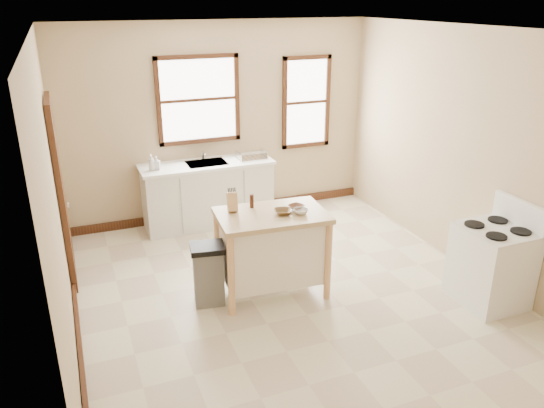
{
  "coord_description": "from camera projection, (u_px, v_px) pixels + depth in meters",
  "views": [
    {
      "loc": [
        -2.08,
        -4.72,
        3.09
      ],
      "look_at": [
        -0.03,
        0.4,
        0.92
      ],
      "focal_mm": 35.0,
      "sensor_mm": 36.0,
      "label": 1
    }
  ],
  "objects": [
    {
      "name": "soap_bottle_a",
      "position": [
        151.0,
        162.0,
        7.03
      ],
      "size": [
        0.11,
        0.11,
        0.22
      ],
      "primitive_type": "imported",
      "rotation": [
        0.0,
        0.0,
        -0.32
      ],
      "color": "#B2B2B2",
      "rests_on": "sink_counter"
    },
    {
      "name": "ceiling",
      "position": [
        291.0,
        29.0,
        4.9
      ],
      "size": [
        5.0,
        5.0,
        0.0
      ],
      "primitive_type": "plane",
      "rotation": [
        3.14,
        0.0,
        0.0
      ],
      "color": "white",
      "rests_on": "ground"
    },
    {
      "name": "baseboard_back",
      "position": [
        224.0,
        210.0,
        8.04
      ],
      "size": [
        4.5,
        0.04,
        0.12
      ],
      "primitive_type": "cube",
      "color": "#381B0F",
      "rests_on": "ground"
    },
    {
      "name": "floor",
      "position": [
        288.0,
        292.0,
        5.93
      ],
      "size": [
        5.0,
        5.0,
        0.0
      ],
      "primitive_type": "plane",
      "color": "beige",
      "rests_on": "ground"
    },
    {
      "name": "gas_stove",
      "position": [
        493.0,
        254.0,
        5.56
      ],
      "size": [
        0.69,
        0.69,
        1.12
      ],
      "primitive_type": null,
      "color": "white",
      "rests_on": "ground"
    },
    {
      "name": "bowl_b",
      "position": [
        296.0,
        207.0,
        5.71
      ],
      "size": [
        0.21,
        0.21,
        0.04
      ],
      "primitive_type": "imported",
      "rotation": [
        0.0,
        0.0,
        0.36
      ],
      "color": "brown",
      "rests_on": "kitchen_island"
    },
    {
      "name": "door_left",
      "position": [
        61.0,
        192.0,
        5.9
      ],
      "size": [
        0.06,
        0.9,
        2.1
      ],
      "primitive_type": "cube",
      "color": "#381B0F",
      "rests_on": "ground"
    },
    {
      "name": "faucet",
      "position": [
        203.0,
        152.0,
        7.5
      ],
      "size": [
        0.03,
        0.03,
        0.22
      ],
      "primitive_type": "cylinder",
      "color": "silver",
      "rests_on": "sink_counter"
    },
    {
      "name": "trash_bin",
      "position": [
        208.0,
        274.0,
        5.61
      ],
      "size": [
        0.39,
        0.35,
        0.68
      ],
      "primitive_type": null,
      "rotation": [
        0.0,
        0.0,
        -0.17
      ],
      "color": "slate",
      "rests_on": "ground"
    },
    {
      "name": "knife_block",
      "position": [
        232.0,
        202.0,
        5.62
      ],
      "size": [
        0.11,
        0.11,
        0.2
      ],
      "primitive_type": null,
      "rotation": [
        0.0,
        0.0,
        -0.1
      ],
      "color": "tan",
      "rests_on": "kitchen_island"
    },
    {
      "name": "wall_right",
      "position": [
        466.0,
        151.0,
        6.19
      ],
      "size": [
        0.04,
        5.0,
        2.8
      ],
      "primitive_type": "cube",
      "color": "tan",
      "rests_on": "ground"
    },
    {
      "name": "bowl_a",
      "position": [
        283.0,
        212.0,
        5.57
      ],
      "size": [
        0.22,
        0.22,
        0.05
      ],
      "primitive_type": "imported",
      "rotation": [
        0.0,
        0.0,
        -0.2
      ],
      "color": "brown",
      "rests_on": "kitchen_island"
    },
    {
      "name": "bowl_c",
      "position": [
        301.0,
        211.0,
        5.58
      ],
      "size": [
        0.19,
        0.19,
        0.05
      ],
      "primitive_type": "imported",
      "rotation": [
        0.0,
        0.0,
        -0.21
      ],
      "color": "silver",
      "rests_on": "kitchen_island"
    },
    {
      "name": "wall_left",
      "position": [
        54.0,
        203.0,
        4.64
      ],
      "size": [
        0.04,
        5.0,
        2.8
      ],
      "primitive_type": "cube",
      "color": "tan",
      "rests_on": "ground"
    },
    {
      "name": "dish_rack",
      "position": [
        251.0,
        155.0,
        7.56
      ],
      "size": [
        0.5,
        0.45,
        0.1
      ],
      "primitive_type": null,
      "rotation": [
        0.0,
        0.0,
        0.41
      ],
      "color": "silver",
      "rests_on": "sink_counter"
    },
    {
      "name": "wall_back",
      "position": [
        220.0,
        123.0,
        7.58
      ],
      "size": [
        4.5,
        0.04,
        2.8
      ],
      "primitive_type": "cube",
      "color": "tan",
      "rests_on": "ground"
    },
    {
      "name": "window_side",
      "position": [
        306.0,
        102.0,
        7.95
      ],
      "size": [
        0.77,
        0.06,
        1.37
      ],
      "primitive_type": null,
      "color": "#381B0F",
      "rests_on": "wall_back"
    },
    {
      "name": "pepper_grinder",
      "position": [
        252.0,
        201.0,
        5.72
      ],
      "size": [
        0.06,
        0.06,
        0.15
      ],
      "primitive_type": "cylinder",
      "rotation": [
        0.0,
        0.0,
        -0.42
      ],
      "color": "#3D1C10",
      "rests_on": "kitchen_island"
    },
    {
      "name": "baseboard_left",
      "position": [
        78.0,
        331.0,
        5.14
      ],
      "size": [
        0.04,
        5.0,
        0.12
      ],
      "primitive_type": "cube",
      "color": "#381B0F",
      "rests_on": "ground"
    },
    {
      "name": "soap_bottle_b",
      "position": [
        157.0,
        163.0,
        7.07
      ],
      "size": [
        0.1,
        0.11,
        0.18
      ],
      "primitive_type": "imported",
      "rotation": [
        0.0,
        0.0,
        -0.33
      ],
      "color": "#B2B2B2",
      "rests_on": "sink_counter"
    },
    {
      "name": "kitchen_island",
      "position": [
        272.0,
        253.0,
        5.77
      ],
      "size": [
        1.21,
        0.82,
        0.95
      ],
      "primitive_type": null,
      "rotation": [
        0.0,
        0.0,
        -0.08
      ],
      "color": "tan",
      "rests_on": "ground"
    },
    {
      "name": "window_main",
      "position": [
        198.0,
        100.0,
        7.33
      ],
      "size": [
        1.17,
        0.06,
        1.22
      ],
      "primitive_type": null,
      "color": "#381B0F",
      "rests_on": "wall_back"
    },
    {
      "name": "sink_counter",
      "position": [
        208.0,
        194.0,
        7.56
      ],
      "size": [
        1.86,
        0.62,
        0.92
      ],
      "primitive_type": null,
      "color": "silver",
      "rests_on": "ground"
    }
  ]
}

